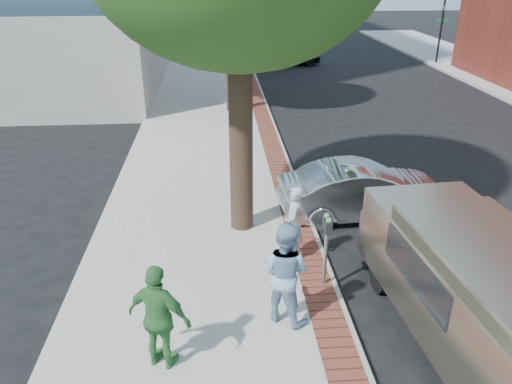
{
  "coord_description": "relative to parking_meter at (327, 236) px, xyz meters",
  "views": [
    {
      "loc": [
        -1.09,
        -8.39,
        5.76
      ],
      "look_at": [
        -0.31,
        1.47,
        1.2
      ],
      "focal_mm": 35.0,
      "sensor_mm": 36.0,
      "label": 1
    }
  ],
  "objects": [
    {
      "name": "sidewalk",
      "position": [
        -2.34,
        8.56,
        -1.13
      ],
      "size": [
        5.0,
        60.0,
        0.15
      ],
      "primitive_type": "cube",
      "color": "#9E9991",
      "rests_on": "ground"
    },
    {
      "name": "van",
      "position": [
        2.07,
        -1.5,
        -0.13
      ],
      "size": [
        2.4,
        5.43,
        1.96
      ],
      "rotation": [
        0.0,
        0.0,
        0.07
      ],
      "color": "gray",
      "rests_on": "ground"
    },
    {
      "name": "signal_near",
      "position": [
        0.06,
        22.56,
        1.05
      ],
      "size": [
        0.7,
        0.15,
        3.8
      ],
      "color": "black",
      "rests_on": "ground"
    },
    {
      "name": "person_gray",
      "position": [
        -0.46,
        0.98,
        -0.25
      ],
      "size": [
        0.46,
        0.63,
        1.61
      ],
      "primitive_type": "imported",
      "rotation": [
        0.0,
        0.0,
        -1.7
      ],
      "color": "#AAABAF",
      "rests_on": "sidewalk"
    },
    {
      "name": "signal_far",
      "position": [
        11.66,
        22.56,
        1.05
      ],
      "size": [
        0.7,
        0.15,
        3.8
      ],
      "color": "black",
      "rests_on": "ground"
    },
    {
      "name": "sedan_silver",
      "position": [
        1.58,
        3.03,
        -0.53
      ],
      "size": [
        4.17,
        1.72,
        1.34
      ],
      "primitive_type": "imported",
      "rotation": [
        0.0,
        0.0,
        1.64
      ],
      "color": "#B7B8BF",
      "rests_on": "ground"
    },
    {
      "name": "ground",
      "position": [
        -0.84,
        0.56,
        -1.21
      ],
      "size": [
        120.0,
        120.0,
        0.0
      ],
      "primitive_type": "plane",
      "color": "black",
      "rests_on": "ground"
    },
    {
      "name": "parking_meter",
      "position": [
        0.0,
        0.0,
        0.0
      ],
      "size": [
        0.12,
        0.32,
        1.47
      ],
      "color": "gray",
      "rests_on": "sidewalk"
    },
    {
      "name": "office_base",
      "position": [
        -13.84,
        22.56,
        0.79
      ],
      "size": [
        18.2,
        22.2,
        4.0
      ],
      "primitive_type": "cube",
      "color": "gray",
      "rests_on": "ground"
    },
    {
      "name": "person_green",
      "position": [
        -2.87,
        -1.88,
        -0.18
      ],
      "size": [
        1.11,
        0.82,
        1.74
      ],
      "primitive_type": "imported",
      "rotation": [
        0.0,
        0.0,
        2.7
      ],
      "color": "#387B38",
      "rests_on": "sidewalk"
    },
    {
      "name": "curb",
      "position": [
        0.21,
        8.56,
        -1.13
      ],
      "size": [
        0.1,
        60.0,
        0.15
      ],
      "primitive_type": "cube",
      "color": "gray",
      "rests_on": "ground"
    },
    {
      "name": "person_officer",
      "position": [
        -0.89,
        -0.92,
        -0.13
      ],
      "size": [
        1.13,
        1.09,
        1.84
      ],
      "primitive_type": "imported",
      "rotation": [
        0.0,
        0.0,
        2.52
      ],
      "color": "#7CA1C0",
      "rests_on": "sidewalk"
    },
    {
      "name": "brick_strip",
      "position": [
        -0.14,
        8.56,
        -1.05
      ],
      "size": [
        0.6,
        60.0,
        0.01
      ],
      "primitive_type": "cube",
      "color": "brown",
      "rests_on": "sidewalk"
    },
    {
      "name": "bg_car",
      "position": [
        2.13,
        23.3,
        -0.39
      ],
      "size": [
        4.97,
        2.48,
        1.63
      ],
      "primitive_type": "imported",
      "rotation": [
        0.0,
        0.0,
        1.69
      ],
      "color": "black",
      "rests_on": "ground"
    }
  ]
}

